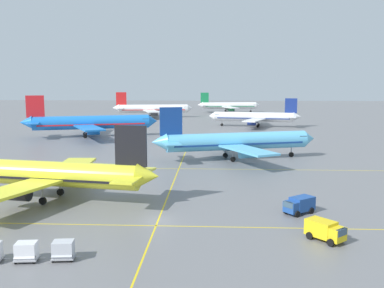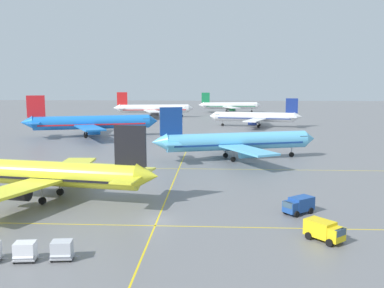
% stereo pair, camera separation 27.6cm
% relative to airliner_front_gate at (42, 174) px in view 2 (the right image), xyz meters
% --- Properties ---
extents(ground_plane, '(600.00, 600.00, 0.00)m').
position_rel_airliner_front_gate_xyz_m(ground_plane, '(17.57, -8.64, -3.72)').
color(ground_plane, slate).
extents(airliner_front_gate, '(34.94, 29.79, 10.88)m').
position_rel_airliner_front_gate_xyz_m(airliner_front_gate, '(0.00, 0.00, 0.00)').
color(airliner_front_gate, yellow).
rests_on(airliner_front_gate, ground).
extents(airliner_second_row, '(35.80, 30.56, 11.35)m').
position_rel_airliner_front_gate_xyz_m(airliner_second_row, '(28.80, 32.99, 0.16)').
color(airliner_second_row, '#5BB7E5').
rests_on(airliner_second_row, ground).
extents(airliner_third_row, '(39.00, 33.29, 12.36)m').
position_rel_airliner_front_gate_xyz_m(airliner_third_row, '(-12.42, 68.20, 0.50)').
color(airliner_third_row, blue).
rests_on(airliner_third_row, ground).
extents(airliner_far_left_stand, '(33.03, 28.16, 10.29)m').
position_rel_airliner_front_gate_xyz_m(airliner_far_left_stand, '(38.68, 98.89, -0.20)').
color(airliner_far_left_stand, white).
rests_on(airliner_far_left_stand, ground).
extents(airliner_far_right_stand, '(36.01, 30.79, 11.20)m').
position_rel_airliner_front_gate_xyz_m(airliner_far_right_stand, '(-3.47, 136.49, 0.11)').
color(airliner_far_right_stand, white).
rests_on(airliner_far_right_stand, ground).
extents(airliner_distant_taxiway, '(32.57, 27.83, 10.13)m').
position_rel_airliner_front_gate_xyz_m(airliner_distant_taxiway, '(31.50, 167.91, -0.26)').
color(airliner_distant_taxiway, white).
rests_on(airliner_distant_taxiway, ground).
extents(taxiway_markings, '(123.91, 73.23, 0.01)m').
position_rel_airliner_front_gate_xyz_m(taxiway_markings, '(17.57, 6.00, -3.71)').
color(taxiway_markings, yellow).
rests_on(taxiway_markings, ground).
extents(service_truck_red_van, '(4.09, 4.30, 2.10)m').
position_rel_airliner_front_gate_xyz_m(service_truck_red_van, '(36.11, -14.49, -2.54)').
color(service_truck_red_van, yellow).
rests_on(service_truck_red_van, ground).
extents(service_truck_catering, '(4.37, 3.98, 2.10)m').
position_rel_airliner_front_gate_xyz_m(service_truck_catering, '(35.14, -4.99, -2.54)').
color(service_truck_catering, '#1E4793').
rests_on(service_truck_catering, ground).
extents(baggage_cart_row_second, '(2.83, 1.90, 1.86)m').
position_rel_airliner_front_gate_xyz_m(baggage_cart_row_second, '(6.79, -21.44, -2.71)').
color(baggage_cart_row_second, '#99999E').
rests_on(baggage_cart_row_second, ground).
extents(baggage_cart_row_middle, '(2.83, 1.90, 1.86)m').
position_rel_airliner_front_gate_xyz_m(baggage_cart_row_middle, '(10.13, -20.92, -2.71)').
color(baggage_cart_row_middle, '#99999E').
rests_on(baggage_cart_row_middle, ground).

